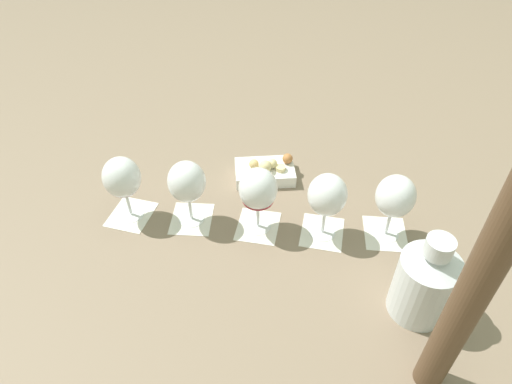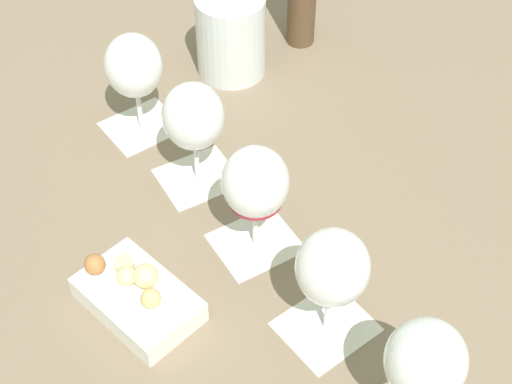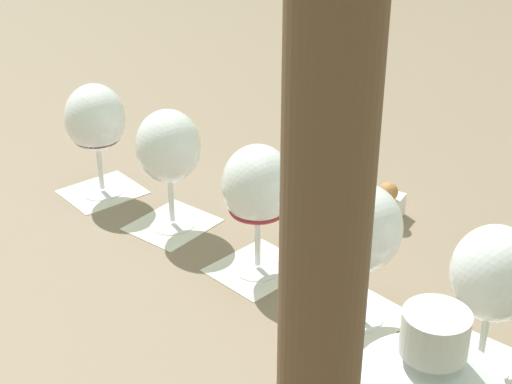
{
  "view_description": "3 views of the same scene",
  "coord_description": "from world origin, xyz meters",
  "px_view_note": "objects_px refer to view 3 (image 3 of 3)",
  "views": [
    {
      "loc": [
        -0.3,
        0.69,
        0.79
      ],
      "look_at": [
        -0.0,
        -0.0,
        0.11
      ],
      "focal_mm": 32.0,
      "sensor_mm": 36.0,
      "label": 1
    },
    {
      "loc": [
        0.65,
        -0.21,
        0.83
      ],
      "look_at": [
        -0.0,
        -0.0,
        0.11
      ],
      "focal_mm": 55.0,
      "sensor_mm": 36.0,
      "label": 2
    },
    {
      "loc": [
        -0.71,
        0.44,
        0.55
      ],
      "look_at": [
        -0.0,
        -0.0,
        0.11
      ],
      "focal_mm": 55.0,
      "sensor_mm": 36.0,
      "label": 3
    }
  ],
  "objects_px": {
    "wine_glass_0": "(493,280)",
    "wine_glass_2": "(254,191)",
    "umbrella_pole": "(327,208)",
    "wine_glass_4": "(96,123)",
    "wine_glass_3": "(168,151)",
    "wine_glass_1": "(362,234)",
    "snack_dish": "(343,203)"
  },
  "relations": [
    {
      "from": "wine_glass_0",
      "to": "wine_glass_2",
      "type": "relative_size",
      "value": 1.0
    },
    {
      "from": "wine_glass_2",
      "to": "umbrella_pole",
      "type": "xyz_separation_m",
      "value": [
        -0.42,
        0.22,
        0.24
      ]
    },
    {
      "from": "wine_glass_2",
      "to": "wine_glass_4",
      "type": "bearing_deg",
      "value": 15.45
    },
    {
      "from": "umbrella_pole",
      "to": "wine_glass_2",
      "type": "bearing_deg",
      "value": -27.07
    },
    {
      "from": "wine_glass_3",
      "to": "wine_glass_4",
      "type": "relative_size",
      "value": 1.0
    },
    {
      "from": "wine_glass_0",
      "to": "wine_glass_2",
      "type": "distance_m",
      "value": 0.3
    },
    {
      "from": "wine_glass_1",
      "to": "wine_glass_4",
      "type": "xyz_separation_m",
      "value": [
        0.45,
        0.13,
        -0.0
      ]
    },
    {
      "from": "wine_glass_0",
      "to": "wine_glass_1",
      "type": "height_order",
      "value": "same"
    },
    {
      "from": "wine_glass_4",
      "to": "snack_dish",
      "type": "height_order",
      "value": "wine_glass_4"
    },
    {
      "from": "wine_glass_3",
      "to": "wine_glass_4",
      "type": "height_order",
      "value": "same"
    },
    {
      "from": "wine_glass_0",
      "to": "snack_dish",
      "type": "bearing_deg",
      "value": -12.95
    },
    {
      "from": "wine_glass_3",
      "to": "snack_dish",
      "type": "height_order",
      "value": "wine_glass_3"
    },
    {
      "from": "snack_dish",
      "to": "umbrella_pole",
      "type": "bearing_deg",
      "value": 140.29
    },
    {
      "from": "wine_glass_1",
      "to": "umbrella_pole",
      "type": "bearing_deg",
      "value": 136.44
    },
    {
      "from": "wine_glass_2",
      "to": "wine_glass_4",
      "type": "xyz_separation_m",
      "value": [
        0.3,
        0.08,
        -0.0
      ]
    },
    {
      "from": "wine_glass_0",
      "to": "umbrella_pole",
      "type": "bearing_deg",
      "value": 113.7
    },
    {
      "from": "wine_glass_0",
      "to": "wine_glass_2",
      "type": "bearing_deg",
      "value": 19.74
    },
    {
      "from": "wine_glass_0",
      "to": "snack_dish",
      "type": "height_order",
      "value": "wine_glass_0"
    },
    {
      "from": "wine_glass_2",
      "to": "wine_glass_0",
      "type": "bearing_deg",
      "value": -160.26
    },
    {
      "from": "wine_glass_1",
      "to": "wine_glass_4",
      "type": "height_order",
      "value": "same"
    },
    {
      "from": "wine_glass_2",
      "to": "umbrella_pole",
      "type": "bearing_deg",
      "value": 152.93
    },
    {
      "from": "wine_glass_0",
      "to": "snack_dish",
      "type": "xyz_separation_m",
      "value": [
        0.34,
        -0.08,
        -0.09
      ]
    },
    {
      "from": "wine_glass_0",
      "to": "wine_glass_4",
      "type": "height_order",
      "value": "same"
    },
    {
      "from": "wine_glass_1",
      "to": "snack_dish",
      "type": "distance_m",
      "value": 0.26
    },
    {
      "from": "snack_dish",
      "to": "umbrella_pole",
      "type": "xyz_separation_m",
      "value": [
        -0.48,
        0.39,
        0.33
      ]
    },
    {
      "from": "wine_glass_4",
      "to": "snack_dish",
      "type": "xyz_separation_m",
      "value": [
        -0.25,
        -0.26,
        -0.09
      ]
    },
    {
      "from": "wine_glass_1",
      "to": "umbrella_pole",
      "type": "height_order",
      "value": "umbrella_pole"
    },
    {
      "from": "wine_glass_0",
      "to": "umbrella_pole",
      "type": "height_order",
      "value": "umbrella_pole"
    },
    {
      "from": "wine_glass_0",
      "to": "wine_glass_1",
      "type": "bearing_deg",
      "value": 21.78
    },
    {
      "from": "snack_dish",
      "to": "wine_glass_0",
      "type": "bearing_deg",
      "value": 167.05
    },
    {
      "from": "wine_glass_2",
      "to": "wine_glass_4",
      "type": "distance_m",
      "value": 0.31
    },
    {
      "from": "wine_glass_0",
      "to": "wine_glass_4",
      "type": "relative_size",
      "value": 1.0
    }
  ]
}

